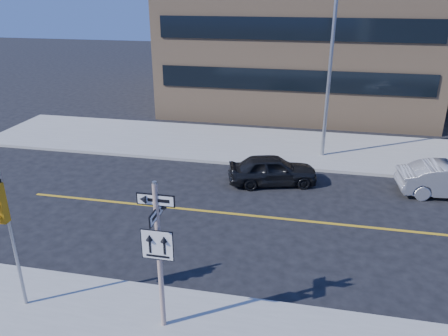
% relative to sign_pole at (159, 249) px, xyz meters
% --- Properties ---
extents(ground, '(120.00, 120.00, 0.00)m').
position_rel_sign_pole_xyz_m(ground, '(0.00, 2.51, -2.44)').
color(ground, black).
rests_on(ground, ground).
extents(sign_pole, '(0.92, 0.92, 4.06)m').
position_rel_sign_pole_xyz_m(sign_pole, '(0.00, 0.00, 0.00)').
color(sign_pole, silver).
rests_on(sign_pole, near_sidewalk).
extents(traffic_signal, '(0.32, 0.45, 4.00)m').
position_rel_sign_pole_xyz_m(traffic_signal, '(-4.00, -0.15, 0.59)').
color(traffic_signal, gray).
rests_on(traffic_signal, near_sidewalk).
extents(parked_car_a, '(2.59, 4.23, 1.34)m').
position_rel_sign_pole_xyz_m(parked_car_a, '(1.79, 9.70, -1.76)').
color(parked_car_a, black).
rests_on(parked_car_a, ground).
extents(streetlight_a, '(0.55, 2.25, 8.00)m').
position_rel_sign_pole_xyz_m(streetlight_a, '(4.00, 13.27, 2.32)').
color(streetlight_a, gray).
rests_on(streetlight_a, far_sidewalk).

